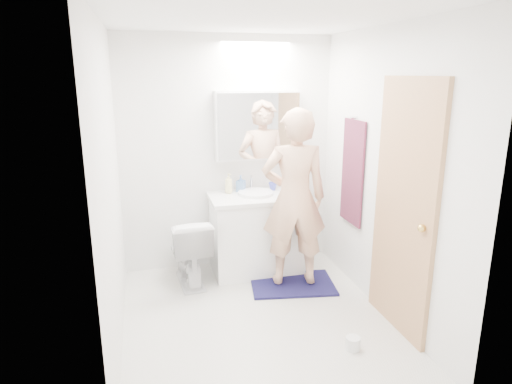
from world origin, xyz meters
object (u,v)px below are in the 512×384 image
object	(u,v)px
medicine_cabinet	(257,125)
soap_bottle_b	(241,183)
toilet	(189,250)
toothbrush_cup	(273,186)
toilet_paper_roll	(353,343)
vanity_cabinet	(256,235)
soap_bottle_a	(229,183)
person	(294,198)

from	to	relation	value
medicine_cabinet	soap_bottle_b	distance (m)	0.62
toilet	toothbrush_cup	xyz separation A→B (m)	(0.93, 0.28, 0.52)
soap_bottle_b	toilet_paper_roll	distance (m)	1.99
vanity_cabinet	medicine_cabinet	size ratio (longest dim) A/B	1.02
medicine_cabinet	soap_bottle_a	size ratio (longest dim) A/B	4.26
medicine_cabinet	toilet_paper_roll	xyz separation A→B (m)	(0.29, -1.76, -1.45)
medicine_cabinet	person	size ratio (longest dim) A/B	0.52
medicine_cabinet	toilet	bearing A→B (deg)	-157.34
medicine_cabinet	soap_bottle_b	bearing A→B (deg)	-170.85
soap_bottle_a	toilet	bearing A→B (deg)	-149.96
soap_bottle_a	vanity_cabinet	bearing A→B (deg)	-30.38
person	toilet	bearing A→B (deg)	-9.42
person	toothbrush_cup	distance (m)	0.59
toothbrush_cup	soap_bottle_b	bearing A→B (deg)	176.64
person	soap_bottle_a	xyz separation A→B (m)	(-0.51, 0.58, 0.04)
vanity_cabinet	toilet	xyz separation A→B (m)	(-0.71, -0.11, -0.05)
medicine_cabinet	toilet_paper_roll	distance (m)	2.30
toothbrush_cup	toilet_paper_roll	bearing A→B (deg)	-85.44
medicine_cabinet	vanity_cabinet	bearing A→B (deg)	-107.07
vanity_cabinet	toilet	distance (m)	0.72
person	toilet_paper_roll	xyz separation A→B (m)	(0.10, -1.12, -0.84)
person	soap_bottle_a	bearing A→B (deg)	-40.06
vanity_cabinet	toothbrush_cup	world-z (taller)	toothbrush_cup
vanity_cabinet	soap_bottle_a	size ratio (longest dim) A/B	4.35
vanity_cabinet	soap_bottle_b	xyz separation A→B (m)	(-0.12, 0.18, 0.52)
toilet	toothbrush_cup	world-z (taller)	toothbrush_cup
person	vanity_cabinet	bearing A→B (deg)	-50.79
soap_bottle_b	toilet_paper_roll	bearing A→B (deg)	-74.57
person	soap_bottle_b	size ratio (longest dim) A/B	9.63
medicine_cabinet	toilet	size ratio (longest dim) A/B	1.29
toothbrush_cup	toilet	bearing A→B (deg)	-163.59
vanity_cabinet	person	xyz separation A→B (m)	(0.25, -0.43, 0.50)
soap_bottle_a	person	bearing A→B (deg)	-48.70
medicine_cabinet	toothbrush_cup	bearing A→B (deg)	-17.88
person	toothbrush_cup	bearing A→B (deg)	-77.96
vanity_cabinet	soap_bottle_a	xyz separation A→B (m)	(-0.26, 0.15, 0.53)
soap_bottle_b	toothbrush_cup	xyz separation A→B (m)	(0.34, -0.02, -0.05)
vanity_cabinet	soap_bottle_b	world-z (taller)	soap_bottle_b
person	toothbrush_cup	world-z (taller)	person
soap_bottle_a	soap_bottle_b	size ratio (longest dim) A/B	1.18
toilet	soap_bottle_b	size ratio (longest dim) A/B	3.91
vanity_cabinet	person	world-z (taller)	person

